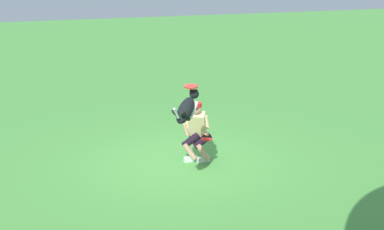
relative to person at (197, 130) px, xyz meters
name	(u,v)px	position (x,y,z in m)	size (l,w,h in m)	color
ground_plane	(182,163)	(0.33, -0.02, -0.70)	(60.00, 60.00, 0.00)	#4C9841
person	(197,130)	(0.00, 0.00, 0.00)	(0.64, 0.70, 1.29)	silver
dog	(187,109)	(0.74, 1.46, 0.92)	(0.74, 0.81, 0.56)	black
frisbee_flying	(191,86)	(0.58, 1.24, 1.25)	(0.24, 0.24, 0.02)	red
frisbee_held	(207,139)	(-0.07, 0.38, -0.09)	(0.22, 0.22, 0.02)	red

